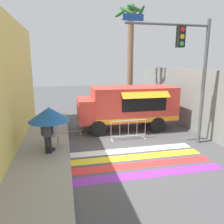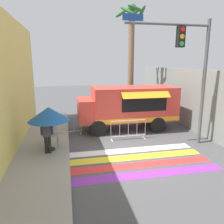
{
  "view_description": "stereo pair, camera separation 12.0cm",
  "coord_description": "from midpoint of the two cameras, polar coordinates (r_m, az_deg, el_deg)",
  "views": [
    {
      "loc": [
        -2.64,
        -8.5,
        3.98
      ],
      "look_at": [
        -0.21,
        2.5,
        1.41
      ],
      "focal_mm": 35.0,
      "sensor_mm": 36.0,
      "label": 1
    },
    {
      "loc": [
        -2.52,
        -8.52,
        3.98
      ],
      "look_at": [
        -0.21,
        2.5,
        1.41
      ],
      "focal_mm": 35.0,
      "sensor_mm": 36.0,
      "label": 2
    }
  ],
  "objects": [
    {
      "name": "barricade_front",
      "position": [
        11.51,
        4.02,
        -4.72
      ],
      "size": [
        1.89,
        0.44,
        1.05
      ],
      "color": "#B7BABF",
      "rests_on": "ground_plane"
    },
    {
      "name": "vendor_person",
      "position": [
        9.64,
        -16.85,
        -5.37
      ],
      "size": [
        0.53,
        0.21,
        1.59
      ],
      "rotation": [
        0.0,
        0.0,
        -0.15
      ],
      "color": "black",
      "rests_on": "sidewalk_left"
    },
    {
      "name": "sidewalk_left",
      "position": [
        9.6,
        -24.72,
        -12.37
      ],
      "size": [
        4.4,
        16.0,
        0.17
      ],
      "color": "#99968E",
      "rests_on": "ground_plane"
    },
    {
      "name": "folding_chair",
      "position": [
        10.69,
        -15.54,
        -5.37
      ],
      "size": [
        0.47,
        0.47,
        0.93
      ],
      "rotation": [
        0.0,
        0.0,
        0.15
      ],
      "color": "#4C4C51",
      "rests_on": "sidewalk_left"
    },
    {
      "name": "concrete_wall_right",
      "position": [
        13.87,
        20.13,
        2.99
      ],
      "size": [
        0.2,
        16.0,
        3.59
      ],
      "color": "gray",
      "rests_on": "ground_plane"
    },
    {
      "name": "crosswalk_painted",
      "position": [
        9.25,
        5.12,
        -12.68
      ],
      "size": [
        6.4,
        2.84,
        0.01
      ],
      "color": "purple",
      "rests_on": "ground_plane"
    },
    {
      "name": "patio_umbrella",
      "position": [
        9.76,
        -16.46,
        -0.58
      ],
      "size": [
        1.78,
        1.78,
        1.95
      ],
      "color": "black",
      "rests_on": "sidewalk_left"
    },
    {
      "name": "food_truck",
      "position": [
        13.06,
        3.47,
        1.93
      ],
      "size": [
        5.78,
        2.63,
        2.57
      ],
      "color": "#D13D33",
      "rests_on": "ground_plane"
    },
    {
      "name": "traffic_signal_pole",
      "position": [
        10.9,
        19.48,
        12.56
      ],
      "size": [
        4.12,
        0.29,
        5.95
      ],
      "color": "#515456",
      "rests_on": "ground_plane"
    },
    {
      "name": "palm_tree",
      "position": [
        16.26,
        4.57,
        16.01
      ],
      "size": [
        2.2,
        2.19,
        7.91
      ],
      "color": "#7A664C",
      "rests_on": "ground_plane"
    },
    {
      "name": "ground_plane",
      "position": [
        9.74,
        4.1,
        -11.31
      ],
      "size": [
        60.0,
        60.0,
        0.0
      ],
      "primitive_type": "plane",
      "color": "#4C4C4F"
    },
    {
      "name": "barricade_side",
      "position": [
        12.45,
        -11.96,
        -3.66
      ],
      "size": [
        1.61,
        0.44,
        1.05
      ],
      "color": "#B7BABF",
      "rests_on": "ground_plane"
    }
  ]
}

